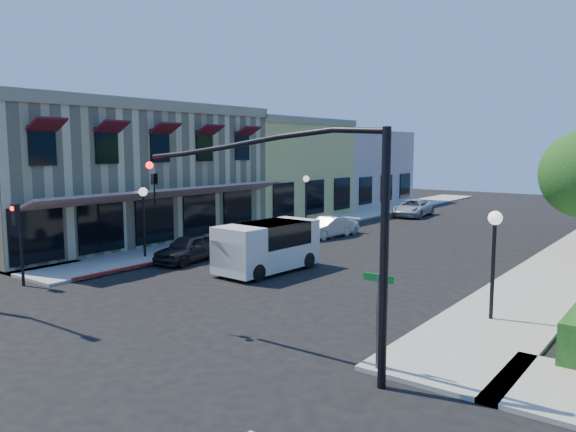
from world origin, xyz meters
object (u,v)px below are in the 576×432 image
Objects in this scene: secondary_signal at (18,229)px; parked_car_c at (336,227)px; street_name_sign at (378,306)px; lamppost_left_near at (143,204)px; parked_car_a at (189,248)px; parked_car_b at (327,227)px; white_van at (267,244)px; signal_mast_arm at (306,207)px; parked_car_d at (413,208)px; lamppost_left_far at (306,188)px; lamppost_right_near at (494,237)px.

secondary_signal is 0.92× the size of parked_car_c.
street_name_sign is 0.70× the size of lamppost_left_near.
parked_car_b is (1.40, 10.18, -0.03)m from parked_car_a.
signal_mast_arm is at bearing -45.81° from white_van.
parked_car_d is (-0.22, 12.00, 0.16)m from parked_car_c.
signal_mast_arm is 25.07m from lamppost_left_far.
parked_car_c is at bearing -28.39° from lamppost_left_far.
white_van is at bearing -62.03° from lamppost_left_far.
lamppost_left_far is at bearing -115.53° from parked_car_d.
lamppost_left_near is at bearing -102.91° from parked_car_b.
lamppost_left_far is at bearing 90.00° from lamppost_left_near.
signal_mast_arm is at bearing -76.70° from parked_car_d.
secondary_signal is at bearing -179.63° from signal_mast_arm.
signal_mast_arm is 3.20× the size of street_name_sign.
signal_mast_arm reaches higher than lamppost_right_near.
parked_car_a is (2.30, -13.18, -2.07)m from lamppost_left_far.
street_name_sign is 32.34m from parked_car_d.
lamppost_left_far reaches higher than parked_car_d.
signal_mast_arm is at bearing -55.00° from lamppost_left_far.
lamppost_left_far is 1.00× the size of lamppost_right_near.
lamppost_left_near and lamppost_right_near have the same top height.
street_name_sign is 0.49× the size of white_van.
street_name_sign is 0.70× the size of lamppost_right_near.
parked_car_b is at bearing -95.37° from parked_car_d.
white_van is at bearing 142.37° from street_name_sign.
signal_mast_arm is 13.97m from secondary_signal.
white_van reaches higher than parked_car_b.
street_name_sign is at bearing -19.93° from lamppost_left_near.
street_name_sign reaches higher than parked_car_b.
parked_car_a is at bearing 76.34° from secondary_signal.
lamppost_right_near is at bearing 67.88° from signal_mast_arm.
white_van reaches higher than parked_car_c.
parked_car_c is (-13.30, 12.00, -2.21)m from lamppost_right_near.
signal_mast_arm reaches higher than white_van.
signal_mast_arm is 11.32m from white_van.
secondary_signal reaches higher than street_name_sign.
white_van is (-7.64, 7.86, -2.82)m from signal_mast_arm.
secondary_signal reaches higher than white_van.
parked_car_c is (3.70, -2.00, -2.21)m from lamppost_left_far.
secondary_signal is at bearing -88.61° from lamppost_left_far.
parked_car_d reaches higher than parked_car_c.
lamppost_left_near is at bearing 155.63° from signal_mast_arm.
white_van is at bearing -66.96° from parked_car_b.
secondary_signal reaches higher than parked_car_d.
signal_mast_arm is 2.08× the size of parked_car_b.
parked_car_c is (-3.01, 10.64, -0.74)m from white_van.
signal_mast_arm is at bearing -52.63° from parked_car_c.
lamppost_left_far reaches higher than street_name_sign.
lamppost_right_near reaches higher than secondary_signal.
parked_car_a is 11.27m from parked_car_c.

